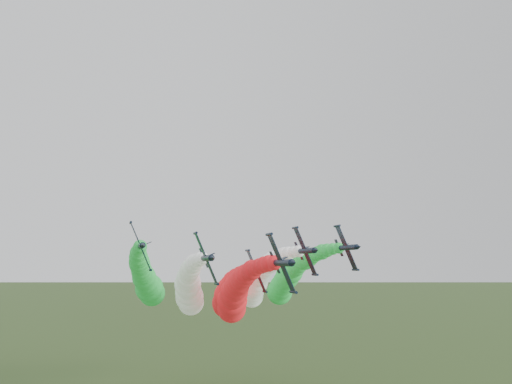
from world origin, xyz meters
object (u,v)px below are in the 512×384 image
jet_lead (235,296)px  jet_inner_right (257,283)px  jet_inner_left (189,290)px  jet_outer_left (146,281)px  jet_outer_right (288,280)px  jet_trail (227,295)px

jet_lead → jet_inner_right: jet_inner_right is taller
jet_inner_left → jet_outer_left: bearing=136.5°
jet_outer_left → jet_outer_right: 40.14m
jet_lead → jet_outer_right: size_ratio=1.00×
jet_outer_left → jet_inner_left: bearing=-43.5°
jet_inner_left → jet_inner_right: jet_inner_right is taller
jet_inner_right → jet_trail: (-4.80, 16.94, -4.36)m
jet_lead → jet_outer_left: jet_outer_left is taller
jet_inner_left → jet_trail: 23.22m
jet_inner_right → jet_outer_right: bearing=23.7°
jet_inner_right → jet_trail: size_ratio=0.99×
jet_lead → jet_inner_right: size_ratio=1.00×
jet_lead → jet_trail: jet_lead is taller
jet_inner_left → jet_outer_right: bearing=11.2°
jet_inner_left → jet_inner_right: (18.96, 1.26, 1.54)m
jet_outer_right → jet_outer_left: bearing=174.2°
jet_inner_left → jet_outer_right: 30.12m
jet_inner_left → jet_lead: bearing=-53.8°
jet_outer_left → jet_outer_right: size_ratio=1.00×
jet_trail → jet_outer_left: bearing=-161.5°
jet_lead → jet_inner_right: bearing=55.0°
jet_lead → jet_outer_left: bearing=131.1°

